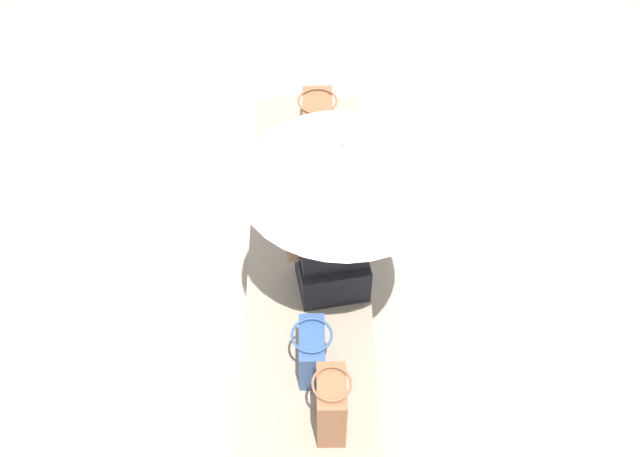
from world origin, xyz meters
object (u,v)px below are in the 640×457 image
object	(u,v)px
handbag_black	(312,351)
shoulder_bag_spare	(318,118)
tote_bag_canvas	(331,405)
parasol	(344,162)
person_seated	(333,236)

from	to	relation	value
handbag_black	shoulder_bag_spare	world-z (taller)	handbag_black
handbag_black	tote_bag_canvas	bearing A→B (deg)	-164.69
parasol	handbag_black	bearing A→B (deg)	163.01
person_seated	tote_bag_canvas	size ratio (longest dim) A/B	2.43
tote_bag_canvas	shoulder_bag_spare	bearing A→B (deg)	0.96
person_seated	handbag_black	world-z (taller)	person_seated
parasol	tote_bag_canvas	world-z (taller)	parasol
tote_bag_canvas	person_seated	bearing A→B (deg)	-1.92
person_seated	tote_bag_canvas	bearing A→B (deg)	178.08
tote_bag_canvas	handbag_black	bearing A→B (deg)	15.31
handbag_black	parasol	bearing A→B (deg)	-16.99
parasol	tote_bag_canvas	distance (m)	1.03
parasol	tote_bag_canvas	xyz separation A→B (m)	(-0.77, 0.07, -0.69)
tote_bag_canvas	parasol	bearing A→B (deg)	-4.86
handbag_black	tote_bag_canvas	xyz separation A→B (m)	(-0.29, -0.08, 0.04)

